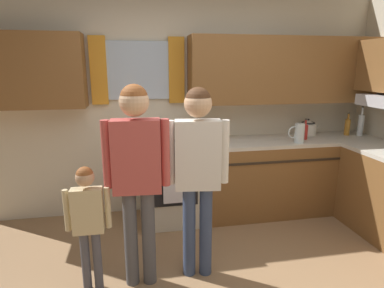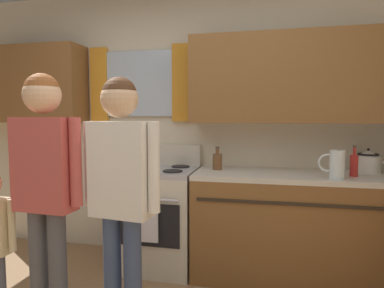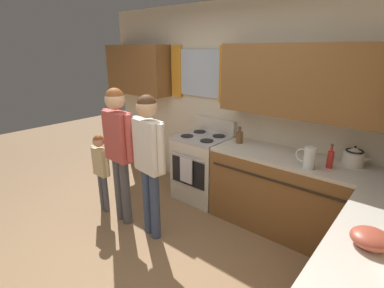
% 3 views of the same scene
% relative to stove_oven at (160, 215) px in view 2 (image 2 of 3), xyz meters
% --- Properties ---
extents(back_wall_unit, '(4.60, 0.42, 2.60)m').
position_rel_stove_oven_xyz_m(back_wall_unit, '(0.31, 0.27, 1.00)').
color(back_wall_unit, beige).
rests_on(back_wall_unit, ground).
extents(stove_oven, '(0.66, 0.67, 1.10)m').
position_rel_stove_oven_xyz_m(stove_oven, '(0.00, 0.00, 0.00)').
color(stove_oven, beige).
rests_on(stove_oven, ground).
extents(bottle_sauce_red, '(0.06, 0.06, 0.25)m').
position_rel_stove_oven_xyz_m(bottle_sauce_red, '(1.62, -0.06, 0.53)').
color(bottle_sauce_red, red).
rests_on(bottle_sauce_red, kitchen_counter_run).
extents(bottle_squat_brown, '(0.08, 0.08, 0.21)m').
position_rel_stove_oven_xyz_m(bottle_squat_brown, '(0.52, 0.06, 0.51)').
color(bottle_squat_brown, brown).
rests_on(bottle_squat_brown, kitchen_counter_run).
extents(stovetop_kettle, '(0.27, 0.20, 0.21)m').
position_rel_stove_oven_xyz_m(stovetop_kettle, '(1.78, 0.16, 0.53)').
color(stovetop_kettle, silver).
rests_on(stovetop_kettle, kitchen_counter_run).
extents(water_pitcher, '(0.19, 0.11, 0.22)m').
position_rel_stove_oven_xyz_m(water_pitcher, '(1.46, -0.20, 0.54)').
color(water_pitcher, silver).
rests_on(water_pitcher, kitchen_counter_run).
extents(adult_holding_child, '(0.50, 0.22, 1.62)m').
position_rel_stove_oven_xyz_m(adult_holding_child, '(-0.37, -1.10, 0.55)').
color(adult_holding_child, '#4C4C51').
rests_on(adult_holding_child, ground).
extents(adult_in_plaid, '(0.49, 0.22, 1.59)m').
position_rel_stove_oven_xyz_m(adult_in_plaid, '(0.11, -1.07, 0.54)').
color(adult_in_plaid, '#38476B').
rests_on(adult_in_plaid, ground).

